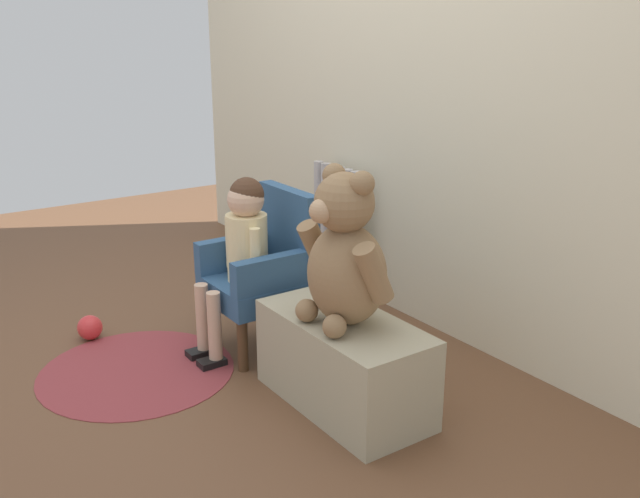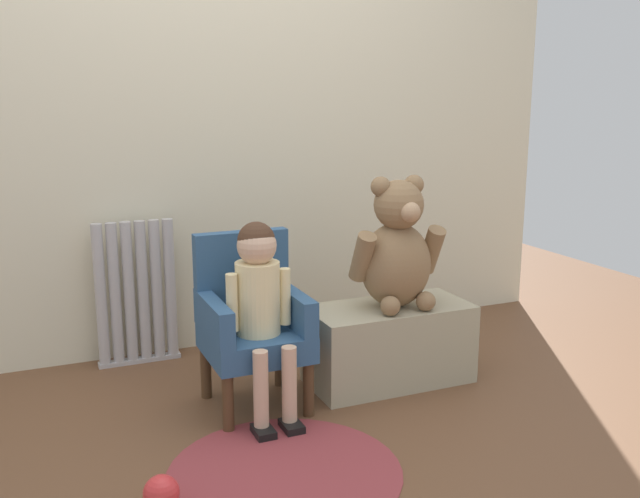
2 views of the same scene
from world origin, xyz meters
name	(u,v)px [view 1 (image 1 of 2)]	position (x,y,z in m)	size (l,w,h in m)	color
ground_plane	(153,376)	(0.00, 0.00, 0.00)	(6.00, 6.00, 0.00)	brown
back_wall	(406,56)	(0.00, 1.27, 1.20)	(3.80, 0.05, 2.40)	beige
radiator	(336,231)	(-0.35, 1.15, 0.33)	(0.37, 0.05, 0.66)	#B7B2B4
child_armchair	(265,269)	(0.00, 0.53, 0.35)	(0.38, 0.39, 0.68)	#2F547D
child_figure	(241,240)	(0.00, 0.42, 0.49)	(0.25, 0.35, 0.75)	beige
low_bench	(344,362)	(0.60, 0.50, 0.17)	(0.69, 0.33, 0.34)	tan
large_teddy_bear	(345,257)	(0.62, 0.48, 0.58)	(0.40, 0.28, 0.55)	#8C6B49
floor_rug	(137,371)	(-0.08, -0.04, 0.00)	(0.78, 0.78, 0.01)	brown
toy_ball	(90,328)	(-0.49, -0.09, 0.05)	(0.11, 0.11, 0.11)	red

